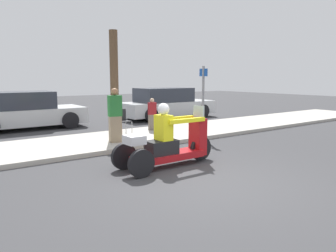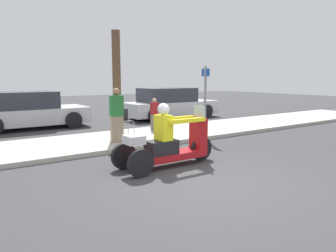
{
  "view_description": "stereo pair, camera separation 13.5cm",
  "coord_description": "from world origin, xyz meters",
  "px_view_note": "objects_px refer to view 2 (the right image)",
  "views": [
    {
      "loc": [
        -4.1,
        -4.37,
        1.98
      ],
      "look_at": [
        0.06,
        1.38,
        0.91
      ],
      "focal_mm": 35.0,
      "sensor_mm": 36.0,
      "label": 1
    },
    {
      "loc": [
        -3.99,
        -4.45,
        1.98
      ],
      "look_at": [
        0.06,
        1.38,
        0.91
      ],
      "focal_mm": 35.0,
      "sensor_mm": 36.0,
      "label": 2
    }
  ],
  "objects_px": {
    "folding_chair_curbside": "(123,119)",
    "spectator_mid_group": "(155,115)",
    "spectator_far_back": "(117,116)",
    "street_sign": "(205,98)",
    "tree_trunk": "(117,82)",
    "parked_car_lot_right": "(170,104)",
    "motorcycle_trike": "(168,144)",
    "parked_car_lot_left": "(28,111)"
  },
  "relations": [
    {
      "from": "motorcycle_trike",
      "to": "parked_car_lot_right",
      "type": "relative_size",
      "value": 0.52
    },
    {
      "from": "parked_car_lot_right",
      "to": "tree_trunk",
      "type": "relative_size",
      "value": 1.38
    },
    {
      "from": "spectator_far_back",
      "to": "tree_trunk",
      "type": "distance_m",
      "value": 2.11
    },
    {
      "from": "motorcycle_trike",
      "to": "spectator_mid_group",
      "type": "relative_size",
      "value": 2.18
    },
    {
      "from": "motorcycle_trike",
      "to": "spectator_far_back",
      "type": "distance_m",
      "value": 2.66
    },
    {
      "from": "spectator_mid_group",
      "to": "spectator_far_back",
      "type": "distance_m",
      "value": 2.41
    },
    {
      "from": "spectator_mid_group",
      "to": "spectator_far_back",
      "type": "xyz_separation_m",
      "value": [
        -2.06,
        -1.23,
        0.2
      ]
    },
    {
      "from": "spectator_far_back",
      "to": "street_sign",
      "type": "height_order",
      "value": "street_sign"
    },
    {
      "from": "tree_trunk",
      "to": "street_sign",
      "type": "height_order",
      "value": "tree_trunk"
    },
    {
      "from": "folding_chair_curbside",
      "to": "spectator_mid_group",
      "type": "bearing_deg",
      "value": 8.01
    },
    {
      "from": "motorcycle_trike",
      "to": "folding_chair_curbside",
      "type": "height_order",
      "value": "motorcycle_trike"
    },
    {
      "from": "folding_chair_curbside",
      "to": "tree_trunk",
      "type": "relative_size",
      "value": 0.24
    },
    {
      "from": "folding_chair_curbside",
      "to": "parked_car_lot_left",
      "type": "xyz_separation_m",
      "value": [
        -2.12,
        3.91,
        0.05
      ]
    },
    {
      "from": "motorcycle_trike",
      "to": "tree_trunk",
      "type": "xyz_separation_m",
      "value": [
        0.87,
        4.32,
        1.32
      ]
    },
    {
      "from": "parked_car_lot_right",
      "to": "spectator_mid_group",
      "type": "bearing_deg",
      "value": -132.19
    },
    {
      "from": "parked_car_lot_right",
      "to": "spectator_far_back",
      "type": "bearing_deg",
      "value": -138.19
    },
    {
      "from": "spectator_far_back",
      "to": "folding_chair_curbside",
      "type": "height_order",
      "value": "spectator_far_back"
    },
    {
      "from": "spectator_far_back",
      "to": "parked_car_lot_right",
      "type": "height_order",
      "value": "spectator_far_back"
    },
    {
      "from": "spectator_mid_group",
      "to": "motorcycle_trike",
      "type": "bearing_deg",
      "value": -118.4
    },
    {
      "from": "tree_trunk",
      "to": "folding_chair_curbside",
      "type": "bearing_deg",
      "value": -99.11
    },
    {
      "from": "spectator_mid_group",
      "to": "spectator_far_back",
      "type": "height_order",
      "value": "spectator_far_back"
    },
    {
      "from": "street_sign",
      "to": "tree_trunk",
      "type": "bearing_deg",
      "value": 131.44
    },
    {
      "from": "spectator_far_back",
      "to": "parked_car_lot_right",
      "type": "distance_m",
      "value": 6.73
    },
    {
      "from": "motorcycle_trike",
      "to": "street_sign",
      "type": "xyz_separation_m",
      "value": [
        2.86,
        2.07,
        0.82
      ]
    },
    {
      "from": "motorcycle_trike",
      "to": "spectator_far_back",
      "type": "bearing_deg",
      "value": 89.36
    },
    {
      "from": "street_sign",
      "to": "folding_chair_curbside",
      "type": "bearing_deg",
      "value": 142.37
    },
    {
      "from": "motorcycle_trike",
      "to": "spectator_mid_group",
      "type": "bearing_deg",
      "value": 61.6
    },
    {
      "from": "motorcycle_trike",
      "to": "folding_chair_curbside",
      "type": "distance_m",
      "value": 3.76
    },
    {
      "from": "parked_car_lot_right",
      "to": "parked_car_lot_left",
      "type": "bearing_deg",
      "value": 175.82
    },
    {
      "from": "motorcycle_trike",
      "to": "parked_car_lot_left",
      "type": "distance_m",
      "value": 7.71
    },
    {
      "from": "spectator_mid_group",
      "to": "folding_chair_curbside",
      "type": "height_order",
      "value": "spectator_mid_group"
    },
    {
      "from": "parked_car_lot_right",
      "to": "tree_trunk",
      "type": "xyz_separation_m",
      "value": [
        -4.17,
        -2.8,
        1.13
      ]
    },
    {
      "from": "spectator_far_back",
      "to": "spectator_mid_group",
      "type": "bearing_deg",
      "value": 30.76
    },
    {
      "from": "parked_car_lot_right",
      "to": "street_sign",
      "type": "distance_m",
      "value": 5.54
    },
    {
      "from": "folding_chair_curbside",
      "to": "parked_car_lot_right",
      "type": "bearing_deg",
      "value": 38.87
    },
    {
      "from": "spectator_far_back",
      "to": "parked_car_lot_right",
      "type": "xyz_separation_m",
      "value": [
        5.01,
        4.48,
        -0.18
      ]
    },
    {
      "from": "spectator_far_back",
      "to": "street_sign",
      "type": "xyz_separation_m",
      "value": [
        2.83,
        -0.57,
        0.45
      ]
    },
    {
      "from": "tree_trunk",
      "to": "street_sign",
      "type": "relative_size",
      "value": 1.54
    },
    {
      "from": "spectator_mid_group",
      "to": "spectator_far_back",
      "type": "bearing_deg",
      "value": -149.24
    },
    {
      "from": "street_sign",
      "to": "spectator_far_back",
      "type": "bearing_deg",
      "value": 168.58
    },
    {
      "from": "spectator_far_back",
      "to": "street_sign",
      "type": "relative_size",
      "value": 0.7
    },
    {
      "from": "motorcycle_trike",
      "to": "parked_car_lot_left",
      "type": "bearing_deg",
      "value": 100.07
    }
  ]
}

